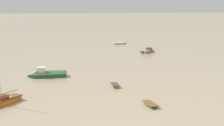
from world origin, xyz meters
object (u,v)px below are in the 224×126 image
rowboat_moored_0 (120,43)px  sailboat_moored_1 (4,101)px  motorboat_moored_3 (149,51)px  rowboat_moored_3 (115,86)px  motorboat_moored_1 (43,75)px  rowboat_moored_1 (150,105)px

rowboat_moored_0 → sailboat_moored_1: 64.62m
motorboat_moored_3 → rowboat_moored_3: size_ratio=1.49×
rowboat_moored_0 → rowboat_moored_3: bearing=-113.5°
rowboat_moored_0 → motorboat_moored_3: 19.06m
motorboat_moored_1 → rowboat_moored_1: bearing=123.5°
rowboat_moored_0 → motorboat_moored_1: bearing=-127.9°
motorboat_moored_3 → rowboat_moored_1: bearing=-148.2°
motorboat_moored_1 → rowboat_moored_0: bearing=-116.7°
sailboat_moored_1 → rowboat_moored_3: size_ratio=2.18×
motorboat_moored_1 → sailboat_moored_1: 15.76m
rowboat_moored_1 → motorboat_moored_3: size_ratio=0.72×
rowboat_moored_0 → rowboat_moored_1: bearing=-109.5°
sailboat_moored_1 → rowboat_moored_3: sailboat_moored_1 is taller
motorboat_moored_1 → motorboat_moored_3: motorboat_moored_1 is taller
rowboat_moored_0 → motorboat_moored_1: motorboat_moored_1 is taller
rowboat_moored_1 → sailboat_moored_1: (-17.37, 3.82, 0.15)m
sailboat_moored_1 → rowboat_moored_1: bearing=115.4°
rowboat_moored_1 → rowboat_moored_3: (-2.49, 10.33, -0.01)m
rowboat_moored_1 → motorboat_moored_3: bearing=-22.7°
sailboat_moored_1 → rowboat_moored_3: (14.88, 6.50, -0.15)m
motorboat_moored_1 → rowboat_moored_1: size_ratio=2.02×
rowboat_moored_0 → rowboat_moored_1: (-8.01, -63.25, -0.05)m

